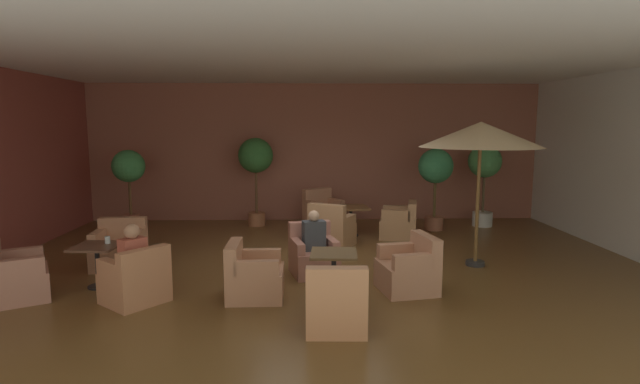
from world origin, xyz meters
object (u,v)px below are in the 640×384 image
Objects in this scene: cafe_table_mid_center at (351,212)px; armchair_mid_center_north at (400,224)px; armchair_front_right_east at (409,270)px; patio_umbrella_tall_red at (481,135)px; armchair_front_left_east at (16,278)px; armchair_front_right_north at (336,304)px; cafe_table_front_left at (97,255)px; armchair_front_left_south at (136,281)px; patron_by_window at (133,251)px; iced_drink_cup at (107,240)px; potted_tree_mid_right at (436,172)px; potted_tree_left_corner at (484,169)px; patron_blue_shirt at (314,233)px; potted_tree_mid_left at (129,173)px; armchair_mid_center_south at (332,231)px; armchair_front_left_north at (120,250)px; potted_tree_right_corner at (256,161)px; armchair_mid_center_east at (323,214)px; armchair_front_right_west at (253,277)px; cafe_table_front_right at (334,264)px; armchair_front_right_south at (313,256)px.

cafe_table_mid_center is 1.09m from armchair_mid_center_north.
patio_umbrella_tall_red is at bearing 41.63° from armchair_front_right_east.
armchair_front_left_east is 4.56m from armchair_front_right_north.
cafe_table_front_left is 1.06m from armchair_front_left_south.
patron_by_window is (-0.03, 0.02, 0.42)m from armchair_front_left_south.
patron_by_window is 6.22× the size of iced_drink_cup.
potted_tree_mid_right is at bearing 40.57° from armchair_front_left_south.
patron_blue_shirt is at bearing -138.10° from potted_tree_left_corner.
armchair_front_right_east is 1.12× the size of cafe_table_mid_center.
patio_umbrella_tall_red reaches higher than armchair_front_left_south.
potted_tree_mid_left is at bearing 109.64° from armchair_front_left_south.
armchair_mid_center_south is at bearing -154.47° from armchair_mid_center_north.
cafe_table_mid_center is 0.43× the size of potted_tree_mid_right.
patron_by_window reaches higher than armchair_front_left_north.
patron_by_window is 0.99m from iced_drink_cup.
patio_umbrella_tall_red reaches higher than patron_blue_shirt.
potted_tree_mid_right is at bearing 70.56° from armchair_front_right_east.
armchair_front_left_north is at bearing 142.46° from armchair_front_right_north.
armchair_mid_center_north is 0.36× the size of patio_umbrella_tall_red.
potted_tree_right_corner is 4.26m from patron_blue_shirt.
patron_by_window is (-1.19, -5.16, -0.84)m from potted_tree_right_corner.
armchair_front_left_south is (0.79, -0.68, -0.20)m from cafe_table_front_left.
patron_by_window is (1.60, -4.53, -0.62)m from potted_tree_mid_left.
armchair_mid_center_east is at bearing 50.23° from iced_drink_cup.
armchair_front_right_west is 2.38m from iced_drink_cup.
armchair_front_left_east is 1.22× the size of armchair_front_right_north.
potted_tree_mid_right reaches higher than patron_by_window.
potted_tree_mid_left is 2.87m from potted_tree_right_corner.
armchair_front_right_south is at bearing 103.59° from cafe_table_front_right.
armchair_front_left_south is at bearing -174.72° from armchair_front_right_west.
armchair_front_right_north is 4.04m from armchair_mid_center_south.
armchair_mid_center_north is (5.24, 2.04, 0.00)m from armchair_front_left_north.
armchair_front_left_east reaches higher than armchair_front_right_west.
potted_tree_right_corner is (-1.70, 2.14, 1.25)m from armchair_mid_center_south.
cafe_table_front_right is at bearing -23.78° from armchair_front_left_north.
armchair_front_right_east is 4.60m from potted_tree_mid_right.
patron_by_window reaches higher than patron_blue_shirt.
potted_tree_mid_left is (-5.49, 4.19, 1.04)m from armchair_front_right_east.
armchair_front_left_south is 1.00× the size of armchair_mid_center_south.
armchair_front_right_south is 1.42m from armchair_front_right_west.
cafe_table_front_left is 0.86× the size of cafe_table_mid_center.
potted_tree_mid_right is at bearing 32.41° from cafe_table_front_left.
potted_tree_mid_right is (6.20, 2.85, 1.04)m from armchair_front_left_north.
armchair_front_left_north is 4.78m from cafe_table_mid_center.
armchair_mid_center_south is at bearing -51.49° from potted_tree_right_corner.
armchair_front_right_east is (3.86, 0.36, 0.00)m from armchair_front_left_south.
cafe_table_front_right is at bearing 0.22° from armchair_front_right_west.
cafe_table_front_right is 0.83× the size of armchair_front_right_north.
cafe_table_front_left is 0.77× the size of armchair_mid_center_north.
armchair_mid_center_east reaches higher than armchair_front_left_east.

